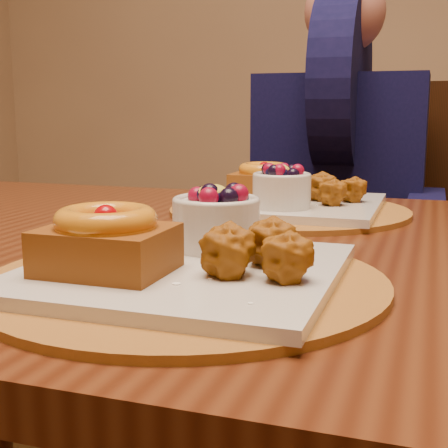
{
  "coord_description": "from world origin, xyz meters",
  "views": [
    {
      "loc": [
        0.25,
        -0.74,
        0.92
      ],
      "look_at": [
        0.05,
        -0.17,
        0.81
      ],
      "focal_mm": 50.0,
      "sensor_mm": 36.0,
      "label": 1
    }
  ],
  "objects_px": {
    "place_setting_far": "(287,199)",
    "place_setting_near": "(184,257)",
    "dining_table": "(250,298)",
    "chair_far": "(344,256)",
    "diner": "(340,151)"
  },
  "relations": [
    {
      "from": "place_setting_far",
      "to": "place_setting_near",
      "type": "bearing_deg",
      "value": -90.06
    },
    {
      "from": "dining_table",
      "to": "chair_far",
      "type": "height_order",
      "value": "chair_far"
    },
    {
      "from": "place_setting_near",
      "to": "place_setting_far",
      "type": "bearing_deg",
      "value": 89.94
    },
    {
      "from": "chair_far",
      "to": "place_setting_near",
      "type": "bearing_deg",
      "value": -80.27
    },
    {
      "from": "place_setting_near",
      "to": "place_setting_far",
      "type": "xyz_separation_m",
      "value": [
        0.0,
        0.43,
        -0.0
      ]
    },
    {
      "from": "place_setting_near",
      "to": "diner",
      "type": "height_order",
      "value": "diner"
    },
    {
      "from": "place_setting_near",
      "to": "chair_far",
      "type": "distance_m",
      "value": 1.07
    },
    {
      "from": "dining_table",
      "to": "place_setting_far",
      "type": "bearing_deg",
      "value": 90.66
    },
    {
      "from": "dining_table",
      "to": "chair_far",
      "type": "distance_m",
      "value": 0.84
    },
    {
      "from": "diner",
      "to": "chair_far",
      "type": "bearing_deg",
      "value": 80.8
    },
    {
      "from": "place_setting_far",
      "to": "diner",
      "type": "relative_size",
      "value": 0.49
    },
    {
      "from": "place_setting_near",
      "to": "diner",
      "type": "bearing_deg",
      "value": 89.44
    },
    {
      "from": "dining_table",
      "to": "place_setting_far",
      "type": "xyz_separation_m",
      "value": [
        -0.0,
        0.22,
        0.1
      ]
    },
    {
      "from": "place_setting_far",
      "to": "chair_far",
      "type": "relative_size",
      "value": 0.38
    },
    {
      "from": "place_setting_far",
      "to": "dining_table",
      "type": "bearing_deg",
      "value": -89.34
    }
  ]
}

